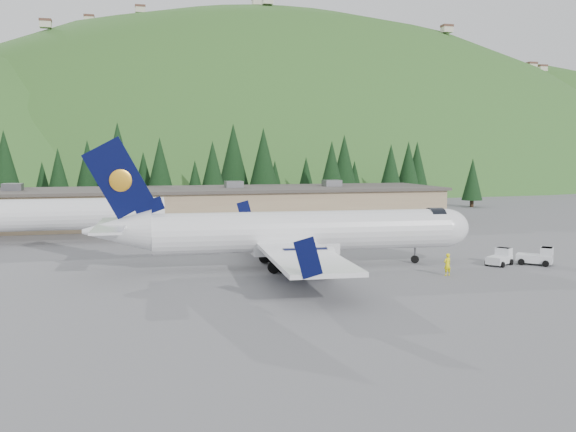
# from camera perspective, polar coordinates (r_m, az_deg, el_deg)

# --- Properties ---
(ground) EXTENTS (600.00, 600.00, 0.00)m
(ground) POSITION_cam_1_polar(r_m,az_deg,el_deg) (57.37, 1.48, -4.54)
(ground) COLOR #57575C
(airliner) EXTENTS (34.68, 32.53, 11.51)m
(airliner) POSITION_cam_1_polar(r_m,az_deg,el_deg) (56.70, 0.49, -1.53)
(airliner) COLOR white
(airliner) RESTS_ON ground
(second_airliner) EXTENTS (27.50, 11.00, 10.05)m
(second_airliner) POSITION_cam_1_polar(r_m,az_deg,el_deg) (77.24, -21.34, 0.17)
(second_airliner) COLOR white
(second_airliner) RESTS_ON ground
(baggage_tug_a) EXTENTS (3.11, 2.74, 1.50)m
(baggage_tug_a) POSITION_cam_1_polar(r_m,az_deg,el_deg) (61.41, 18.36, -3.52)
(baggage_tug_a) COLOR silver
(baggage_tug_a) RESTS_ON ground
(baggage_tug_b) EXTENTS (3.34, 3.18, 1.64)m
(baggage_tug_b) POSITION_cam_1_polar(r_m,az_deg,el_deg) (62.55, 21.33, -3.40)
(baggage_tug_b) COLOR silver
(baggage_tug_b) RESTS_ON ground
(terminal_building) EXTENTS (71.00, 17.00, 6.10)m
(terminal_building) POSITION_cam_1_polar(r_m,az_deg,el_deg) (93.22, -7.86, 0.93)
(terminal_building) COLOR #997E60
(terminal_building) RESTS_ON ground
(ramp_worker) EXTENTS (0.76, 0.58, 1.86)m
(ramp_worker) POSITION_cam_1_polar(r_m,az_deg,el_deg) (54.78, 13.98, -4.20)
(ramp_worker) COLOR #FEF00A
(ramp_worker) RESTS_ON ground
(tree_line) EXTENTS (112.00, 17.53, 14.47)m
(tree_line) POSITION_cam_1_polar(r_m,az_deg,el_deg) (115.67, -11.83, 4.24)
(tree_line) COLOR black
(tree_line) RESTS_ON ground
(hills) EXTENTS (614.00, 330.00, 300.00)m
(hills) POSITION_cam_1_polar(r_m,az_deg,el_deg) (286.08, 0.41, -13.38)
(hills) COLOR #335B1C
(hills) RESTS_ON ground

